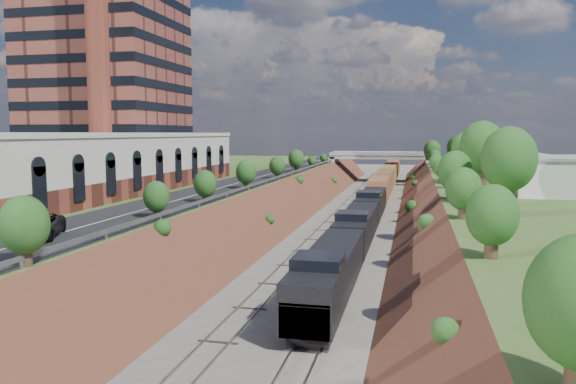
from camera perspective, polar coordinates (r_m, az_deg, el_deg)
name	(u,v)px	position (r m, az deg, el deg)	size (l,w,h in m)	color
platform_left	(135,196)	(87.95, -15.28, -0.37)	(44.00, 180.00, 5.00)	#405D26
embankment_left	(276,217)	(80.39, -1.22, -2.54)	(7.07, 180.00, 7.07)	brown
embankment_right	(435,222)	(78.13, 14.66, -2.99)	(7.07, 180.00, 7.07)	brown
rail_left_track	(334,218)	(78.80, 4.72, -2.67)	(1.58, 180.00, 0.18)	gray
rail_right_track	(372,219)	(78.26, 8.50, -2.77)	(1.58, 180.00, 0.18)	gray
road	(246,181)	(81.00, -4.32, 1.10)	(8.00, 180.00, 0.10)	black
guardrail	(273,178)	(79.66, -1.55, 1.40)	(0.10, 171.00, 0.70)	#99999E
commercial_building	(78,164)	(66.04, -20.53, 2.64)	(14.30, 62.30, 7.00)	brown
highrise_tower	(105,10)	(105.39, -18.09, 17.17)	(22.00, 22.00, 53.90)	brown
smokestack	(97,40)	(86.44, -18.80, 14.38)	(3.20, 3.20, 40.00)	brown
overpass	(380,162)	(139.57, 9.35, 3.04)	(24.50, 8.30, 7.40)	gray
white_building_near	(551,176)	(71.01, 25.16, 1.44)	(9.00, 12.00, 4.00)	silver
white_building_far	(514,167)	(92.50, 21.94, 2.38)	(8.00, 10.00, 3.60)	silver
tree_right_large	(509,160)	(57.90, 21.51, 3.05)	(5.25, 5.25, 7.61)	#473323
tree_left_crest	(134,201)	(42.46, -15.42, -0.84)	(2.45, 2.45, 3.55)	#473323
freight_train	(382,186)	(101.10, 9.50, 0.61)	(3.05, 139.01, 4.56)	black
suv	(37,226)	(40.26, -24.11, -3.18)	(2.60, 5.63, 1.57)	black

